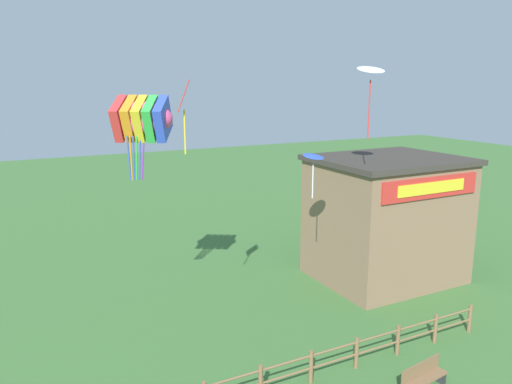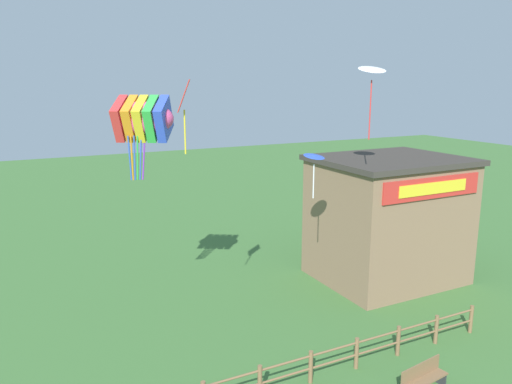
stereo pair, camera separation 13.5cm
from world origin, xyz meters
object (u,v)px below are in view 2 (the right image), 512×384
Objects in this scene: seaside_building at (388,218)px; kite_blue_delta at (314,158)px; park_bench_by_building at (423,377)px; kite_rainbow_parafoil at (143,119)px; kite_red_diamond at (184,102)px; kite_white_delta at (372,71)px.

kite_blue_delta is at bearing -161.13° from seaside_building.
park_bench_by_building is 0.59× the size of kite_rainbow_parafoil.
seaside_building is 2.85× the size of kite_red_diamond.
kite_red_diamond reaches higher than kite_rainbow_parafoil.
kite_white_delta reaches higher than kite_rainbow_parafoil.
seaside_building is 3.75× the size of kite_blue_delta.
kite_rainbow_parafoil is at bearing 156.44° from kite_blue_delta.
kite_rainbow_parafoil is 1.08× the size of kite_white_delta.
kite_rainbow_parafoil is at bearing 98.69° from kite_red_diamond.
park_bench_by_building is at bearing -109.66° from kite_white_delta.
seaside_building is 7.70m from kite_white_delta.
kite_white_delta reaches higher than park_bench_by_building.
park_bench_by_building is (-5.12, -7.59, -2.43)m from seaside_building.
seaside_building is at bearing 56.00° from park_bench_by_building.
kite_red_diamond is at bearing -172.39° from kite_blue_delta.
kite_rainbow_parafoil is 6.41m from kite_blue_delta.
kite_red_diamond is at bearing -177.73° from kite_white_delta.
kite_rainbow_parafoil reaches higher than kite_blue_delta.
kite_white_delta is 1.63× the size of kite_blue_delta.
kite_white_delta is (-3.21, -2.25, 6.62)m from seaside_building.
kite_white_delta is at bearing 70.34° from park_bench_by_building.
seaside_building is at bearing 13.46° from kite_red_diamond.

